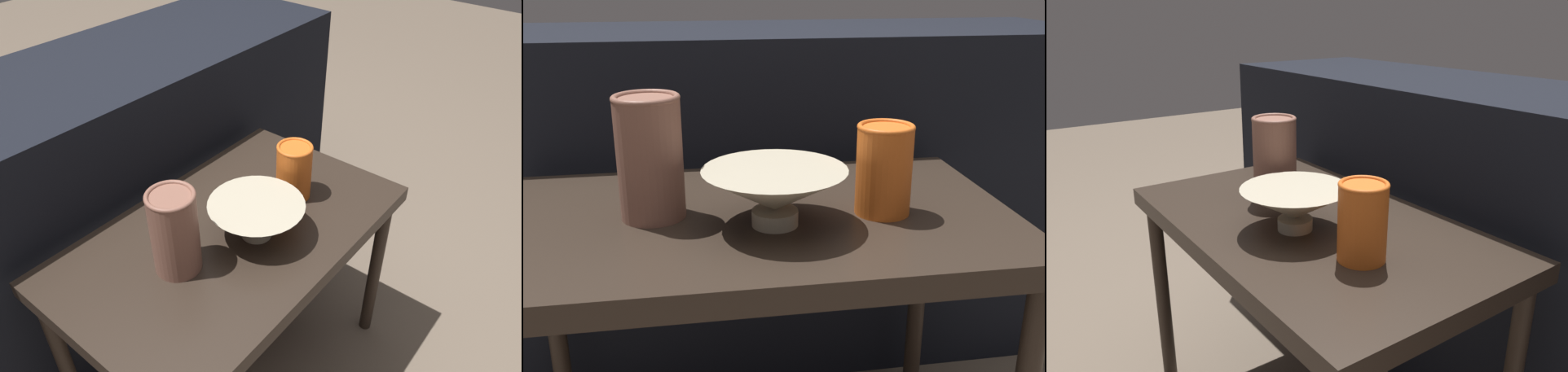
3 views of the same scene
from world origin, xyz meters
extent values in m
cube|color=#2D231C|center=(0.00, 0.00, 0.53)|extent=(0.83, 0.50, 0.04)
cylinder|color=#2D231C|center=(-0.38, -0.21, 0.25)|extent=(0.04, 0.04, 0.51)
cylinder|color=#2D231C|center=(-0.38, 0.21, 0.25)|extent=(0.04, 0.04, 0.51)
cube|color=black|center=(0.00, 0.54, 0.40)|extent=(1.72, 0.50, 0.79)
cylinder|color=#B2A88E|center=(0.03, -0.05, 0.56)|extent=(0.07, 0.07, 0.02)
cone|color=#B2A88E|center=(0.03, -0.05, 0.61)|extent=(0.22, 0.22, 0.06)
cylinder|color=brown|center=(-0.16, 0.01, 0.64)|extent=(0.10, 0.10, 0.19)
torus|color=brown|center=(-0.16, 0.01, 0.74)|extent=(0.10, 0.10, 0.01)
cylinder|color=orange|center=(0.20, -0.03, 0.62)|extent=(0.09, 0.09, 0.14)
torus|color=orange|center=(0.20, -0.03, 0.69)|extent=(0.09, 0.09, 0.01)
camera|label=1|loc=(-0.65, -0.61, 1.33)|focal=35.00mm
camera|label=2|loc=(-0.10, -0.90, 0.91)|focal=42.00mm
camera|label=3|loc=(0.82, -0.57, 0.97)|focal=35.00mm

